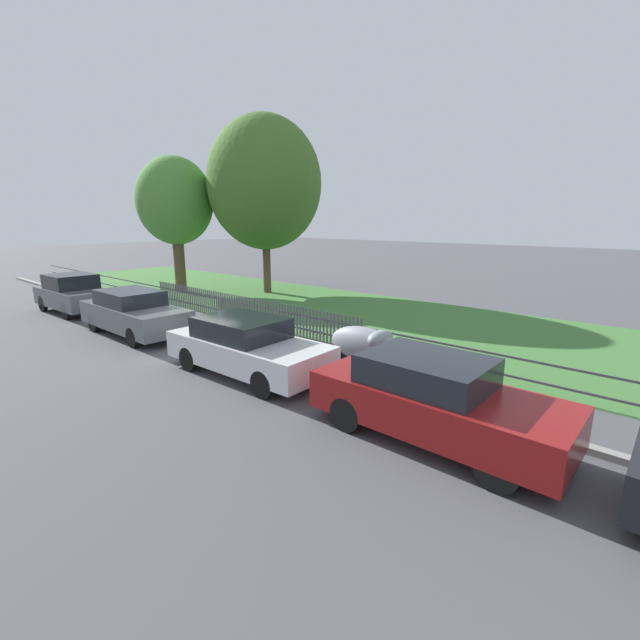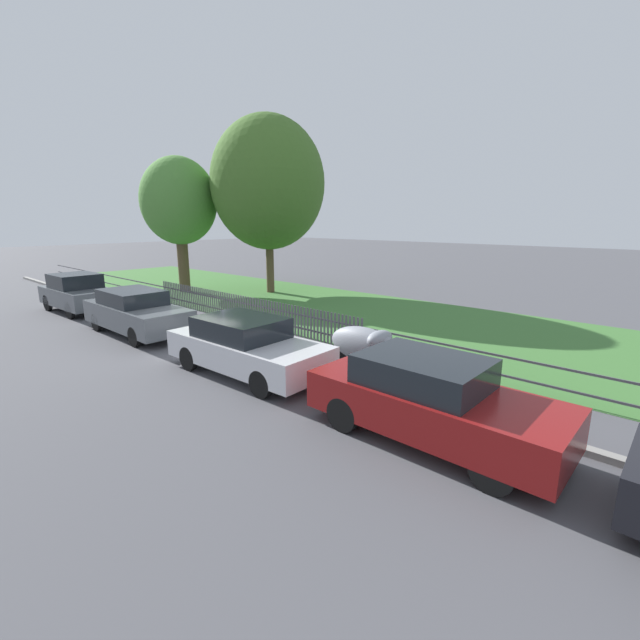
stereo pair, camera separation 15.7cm
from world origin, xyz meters
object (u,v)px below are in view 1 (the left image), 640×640
Objects in this scene: tree_nearest_kerb at (175,202)px; parked_car_navy_estate at (246,346)px; covered_motorcycle at (366,344)px; parked_car_red_compact at (434,398)px; parked_car_black_saloon at (134,312)px; parked_car_silver_hatchback at (74,293)px; tree_behind_motorcycle at (265,184)px.

parked_car_navy_estate is at bearing -24.42° from tree_nearest_kerb.
parked_car_navy_estate is 2.12× the size of covered_motorcycle.
tree_nearest_kerb is at bearing 162.12° from parked_car_red_compact.
parked_car_red_compact reaches higher than covered_motorcycle.
parked_car_red_compact is (10.48, 0.12, -0.00)m from parked_car_black_saloon.
parked_car_black_saloon reaches higher than parked_car_navy_estate.
parked_car_red_compact is 18.34m from tree_nearest_kerb.
covered_motorcycle is 15.12m from tree_nearest_kerb.
tree_nearest_kerb reaches higher than parked_car_black_saloon.
parked_car_silver_hatchback is at bearing -179.62° from parked_car_red_compact.
parked_car_navy_estate is 0.50× the size of tree_behind_motorcycle.
tree_behind_motorcycle is (-8.72, 8.40, 4.68)m from parked_car_navy_estate.
parked_car_navy_estate is at bearing -43.93° from tree_behind_motorcycle.
tree_behind_motorcycle is (-13.55, 8.34, 4.66)m from parked_car_red_compact.
tree_behind_motorcycle is (2.11, 8.45, 4.61)m from parked_car_silver_hatchback.
tree_behind_motorcycle is at bearing 148.37° from parked_car_red_compact.
parked_car_black_saloon is 9.47m from tree_nearest_kerb.
parked_car_red_compact is 0.62× the size of tree_nearest_kerb.
parked_car_red_compact is at bearing -35.85° from covered_motorcycle.
parked_car_navy_estate is 1.02× the size of parked_car_red_compact.
parked_car_black_saloon is 0.52× the size of tree_behind_motorcycle.
tree_behind_motorcycle reaches higher than parked_car_red_compact.
parked_car_silver_hatchback is 0.88× the size of parked_car_navy_estate.
tree_nearest_kerb is at bearing -141.25° from tree_behind_motorcycle.
parked_car_black_saloon is 0.66× the size of tree_nearest_kerb.
tree_behind_motorcycle is at bearing 38.75° from tree_nearest_kerb.
parked_car_navy_estate is at bearing 0.31° from parked_car_black_saloon.
parked_car_silver_hatchback is 9.85m from tree_behind_motorcycle.
covered_motorcycle is 0.24× the size of tree_behind_motorcycle.
tree_nearest_kerb is (-1.42, 5.61, 3.76)m from parked_car_silver_hatchback.
parked_car_red_compact is 0.49× the size of tree_behind_motorcycle.
parked_car_black_saloon is 1.06× the size of parked_car_red_compact.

